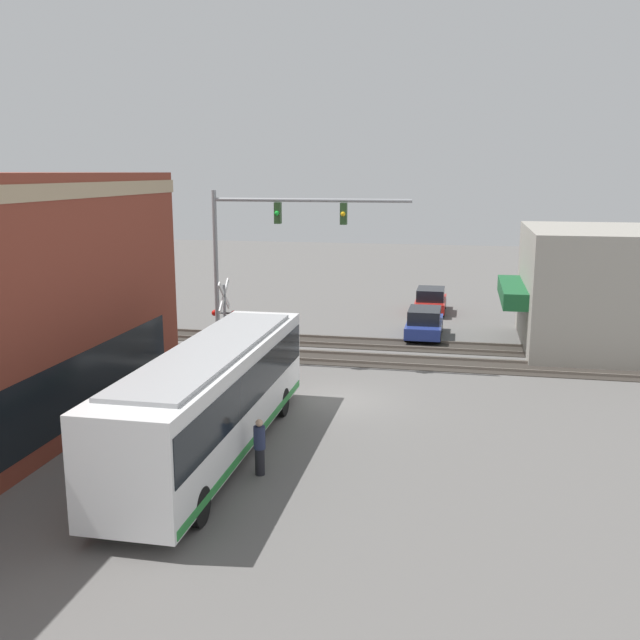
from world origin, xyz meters
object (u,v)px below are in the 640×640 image
Objects in this scene: city_bus at (213,396)px; pedestrian_near_bus at (260,447)px; parked_car_red at (431,301)px; pedestrian_at_crossing at (241,339)px; parked_car_blue at (424,324)px; crossing_signal at (224,313)px.

city_bus reaches higher than pedestrian_near_bus.
pedestrian_at_crossing is at bearing 147.89° from parked_car_red.
parked_car_blue is 18.75m from pedestrian_near_bus.
parked_car_blue is 6.72m from parked_car_red.
parked_car_blue is 2.60× the size of pedestrian_near_bus.
pedestrian_at_crossing is (-12.86, 8.07, 0.23)m from parked_car_red.
crossing_signal is 12.55m from pedestrian_near_bus.
pedestrian_near_bus is at bearing -122.31° from city_bus.
crossing_signal is at bearing 147.97° from parked_car_red.
pedestrian_near_bus reaches higher than parked_car_blue.
crossing_signal is 16.20m from parked_car_red.
pedestrian_near_bus is at bearing 168.86° from parked_car_blue.
crossing_signal is 1.66m from pedestrian_at_crossing.
crossing_signal is 11.13m from parked_car_blue.
pedestrian_near_bus is (-11.46, -4.93, -1.45)m from crossing_signal.
parked_car_blue is 2.38× the size of pedestrian_at_crossing.
parked_car_blue is 10.14m from pedestrian_at_crossing.
crossing_signal reaches higher than pedestrian_at_crossing.
pedestrian_at_crossing is (0.81, -0.48, -1.36)m from crossing_signal.
crossing_signal reaches higher than parked_car_red.
crossing_signal reaches higher than pedestrian_near_bus.
parked_car_red is 2.34× the size of pedestrian_at_crossing.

